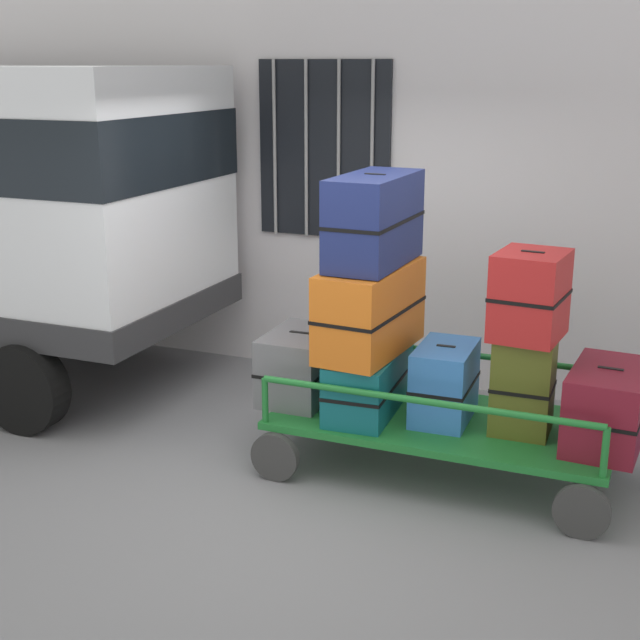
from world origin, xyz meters
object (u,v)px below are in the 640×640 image
suitcase_center_bottom (445,382)px  suitcase_midright_bottom (523,386)px  suitcase_midright_middle (530,295)px  suitcase_midleft_middle (370,309)px  suitcase_right_bottom (607,407)px  luggage_cart (442,427)px  suitcase_left_bottom (300,365)px  suitcase_midleft_top (374,220)px  suitcase_midleft_bottom (369,380)px

suitcase_center_bottom → suitcase_midright_bottom: size_ratio=0.94×
suitcase_center_bottom → suitcase_midright_bottom: suitcase_midright_bottom is taller
suitcase_center_bottom → suitcase_midright_middle: 0.85m
suitcase_midleft_middle → suitcase_right_bottom: 1.65m
luggage_cart → suitcase_midright_middle: (0.53, 0.01, 0.98)m
suitcase_midleft_middle → suitcase_midright_middle: suitcase_midright_middle is taller
suitcase_center_bottom → suitcase_right_bottom: size_ratio=0.77×
suitcase_left_bottom → suitcase_midleft_middle: (0.53, -0.02, 0.48)m
suitcase_midleft_top → suitcase_midright_middle: bearing=-1.5°
luggage_cart → suitcase_midright_middle: size_ratio=4.16×
suitcase_left_bottom → suitcase_midright_bottom: suitcase_midright_bottom is taller
suitcase_center_bottom → suitcase_right_bottom: (1.06, -0.03, -0.00)m
suitcase_midleft_bottom → suitcase_midright_middle: 1.27m
suitcase_midright_bottom → suitcase_midright_middle: (-0.00, 0.03, 0.60)m
luggage_cart → suitcase_midright_bottom: (0.53, -0.03, 0.38)m
suitcase_midright_bottom → suitcase_right_bottom: 0.53m
suitcase_midleft_middle → suitcase_midleft_bottom: bearing=90.0°
suitcase_midleft_bottom → suitcase_midright_bottom: size_ratio=1.49×
suitcase_midleft_top → suitcase_midright_middle: 1.13m
suitcase_center_bottom → suitcase_midright_middle: (0.53, -0.01, 0.66)m
suitcase_midleft_top → suitcase_midleft_bottom: bearing=-90.0°
luggage_cart → suitcase_midleft_bottom: bearing=-177.8°
luggage_cart → suitcase_midleft_top: 1.48m
suitcase_midleft_middle → suitcase_midleft_top: bearing=90.0°
suitcase_midleft_bottom → suitcase_midleft_top: suitcase_midleft_top is taller
suitcase_midleft_middle → suitcase_center_bottom: suitcase_midleft_middle is taller
suitcase_left_bottom → suitcase_midleft_middle: 0.71m
suitcase_center_bottom → suitcase_midright_bottom: 0.53m
suitcase_center_bottom → suitcase_midleft_middle: bearing=-176.1°
suitcase_midleft_top → suitcase_right_bottom: size_ratio=1.18×
suitcase_midleft_bottom → suitcase_midright_bottom: (1.06, -0.00, 0.11)m
suitcase_center_bottom → suitcase_midright_middle: bearing=-0.6°
suitcase_midright_bottom → suitcase_midleft_middle: bearing=179.8°
suitcase_center_bottom → suitcase_midright_middle: suitcase_midright_middle is taller
suitcase_midleft_middle → suitcase_midright_middle: size_ratio=1.78×
suitcase_midright_bottom → suitcase_right_bottom: suitcase_midright_bottom is taller
suitcase_midleft_top → suitcase_center_bottom: size_ratio=1.52×
suitcase_midright_middle → suitcase_right_bottom: 0.85m
suitcase_left_bottom → suitcase_midleft_top: suitcase_midleft_top is taller
suitcase_midleft_top → suitcase_center_bottom: 1.19m
suitcase_midleft_middle → suitcase_midleft_top: (-0.00, 0.06, 0.60)m
luggage_cart → suitcase_midleft_middle: 0.94m
luggage_cart → suitcase_right_bottom: size_ratio=2.99×
suitcase_left_bottom → suitcase_right_bottom: suitcase_right_bottom is taller
suitcase_left_bottom → suitcase_midright_bottom: (1.58, -0.02, 0.07)m
luggage_cart → suitcase_midleft_top: (-0.53, 0.04, 1.39)m
luggage_cart → suitcase_midleft_bottom: (-0.53, -0.02, 0.27)m
luggage_cart → suitcase_left_bottom: (-1.06, -0.00, 0.30)m
luggage_cart → suitcase_midleft_bottom: size_ratio=2.45×
suitcase_left_bottom → suitcase_right_bottom: 2.11m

